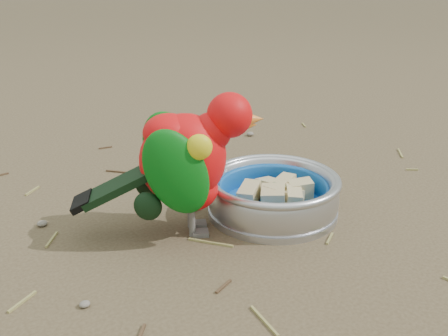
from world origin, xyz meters
TOP-DOWN VIEW (x-y plane):
  - ground at (0.00, 0.00)m, footprint 60.00×60.00m
  - food_bowl at (0.01, 0.01)m, footprint 0.20×0.20m
  - bowl_wall at (0.01, 0.01)m, footprint 0.20×0.20m
  - fruit_wedges at (0.01, 0.01)m, footprint 0.12×0.12m
  - lory_parrot at (-0.13, 0.04)m, footprint 0.26×0.21m
  - ground_debris at (0.00, 0.00)m, footprint 0.90×0.80m

SIDE VIEW (x-z plane):
  - ground at x=0.00m, z-range 0.00..0.00m
  - ground_debris at x=0.00m, z-range 0.00..0.01m
  - food_bowl at x=0.01m, z-range 0.00..0.02m
  - fruit_wedges at x=0.01m, z-range 0.02..0.05m
  - bowl_wall at x=0.01m, z-range 0.02..0.06m
  - lory_parrot at x=-0.13m, z-range 0.00..0.19m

